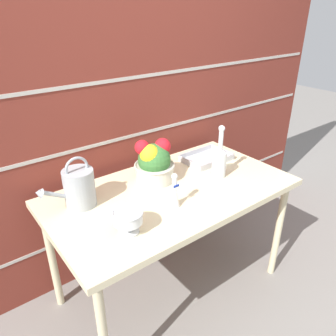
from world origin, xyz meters
name	(u,v)px	position (x,y,z in m)	size (l,w,h in m)	color
ground_plane	(171,286)	(0.00, 0.00, 0.00)	(12.00, 12.00, 0.00)	gray
brick_wall	(124,107)	(0.00, 0.48, 1.10)	(3.60, 0.08, 2.20)	maroon
patio_table	(172,199)	(0.00, 0.00, 0.68)	(1.38, 0.76, 0.74)	beige
watering_can	(79,187)	(-0.47, 0.17, 0.84)	(0.30, 0.16, 0.27)	#9EA3A8
crystal_pedestal_bowl	(128,218)	(-0.39, -0.18, 0.82)	(0.14, 0.14, 0.12)	silver
flower_planter	(154,162)	(-0.01, 0.15, 0.85)	(0.24, 0.24, 0.26)	beige
glass_decanter	(219,160)	(0.32, -0.04, 0.85)	(0.08, 0.08, 0.32)	silver
figurine_vase	(174,193)	(-0.10, -0.14, 0.82)	(0.06, 0.06, 0.19)	white
wire_tray	(206,159)	(0.42, 0.17, 0.75)	(0.31, 0.22, 0.04)	#B7B7BC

